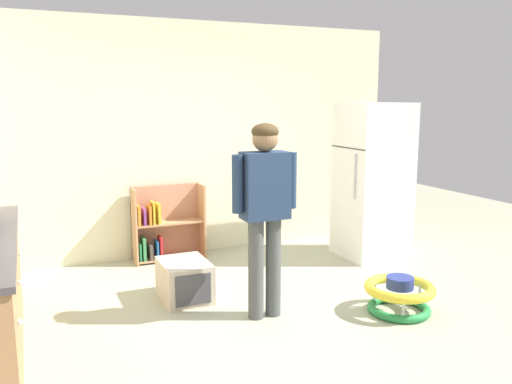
{
  "coord_description": "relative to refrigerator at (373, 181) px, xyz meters",
  "views": [
    {
      "loc": [
        -1.79,
        -3.68,
        1.82
      ],
      "look_at": [
        0.07,
        0.59,
        1.0
      ],
      "focal_mm": 37.28,
      "sensor_mm": 36.0,
      "label": 1
    }
  ],
  "objects": [
    {
      "name": "ground_plane",
      "position": [
        -1.87,
        -1.33,
        -0.89
      ],
      "size": [
        12.0,
        12.0,
        0.0
      ],
      "primitive_type": "plane",
      "color": "#A7A98D",
      "rests_on": "ground"
    },
    {
      "name": "back_wall",
      "position": [
        -1.87,
        1.0,
        0.46
      ],
      "size": [
        5.2,
        0.06,
        2.7
      ],
      "primitive_type": "cube",
      "color": "beige",
      "rests_on": "ground"
    },
    {
      "name": "refrigerator",
      "position": [
        0.0,
        0.0,
        0.0
      ],
      "size": [
        0.73,
        0.68,
        1.78
      ],
      "color": "white",
      "rests_on": "ground"
    },
    {
      "name": "bookshelf",
      "position": [
        -2.27,
        0.82,
        -0.52
      ],
      "size": [
        0.8,
        0.28,
        0.85
      ],
      "color": "tan",
      "rests_on": "ground"
    },
    {
      "name": "standing_person",
      "position": [
        -1.88,
        -1.13,
        0.1
      ],
      "size": [
        0.57,
        0.22,
        1.63
      ],
      "color": "#4B4F4F",
      "rests_on": "ground"
    },
    {
      "name": "baby_walker",
      "position": [
        -0.79,
        -1.53,
        -0.73
      ],
      "size": [
        0.6,
        0.6,
        0.32
      ],
      "color": "#268A44",
      "rests_on": "ground"
    },
    {
      "name": "pet_carrier",
      "position": [
        -2.4,
        -0.48,
        -0.71
      ],
      "size": [
        0.42,
        0.55,
        0.36
      ],
      "color": "#C3B39E",
      "rests_on": "ground"
    }
  ]
}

